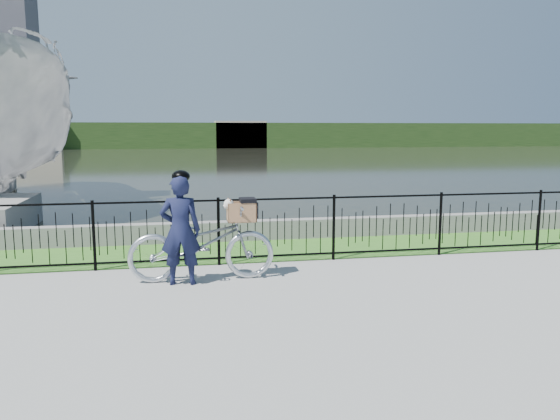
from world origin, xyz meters
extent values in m
plane|color=gray|center=(0.00, 0.00, 0.00)|extent=(120.00, 120.00, 0.00)
cube|color=#3A7123|center=(0.00, 2.60, 0.00)|extent=(60.00, 2.00, 0.01)
plane|color=black|center=(0.00, 33.00, 0.00)|extent=(120.00, 120.00, 0.00)
cube|color=slate|center=(0.00, 3.60, 0.20)|extent=(60.00, 0.30, 0.40)
cube|color=#274119|center=(0.00, 60.00, 1.50)|extent=(120.00, 6.00, 3.00)
cube|color=#A39683|center=(-18.00, 58.00, 2.00)|extent=(8.00, 4.00, 4.00)
cube|color=#A39683|center=(6.00, 58.50, 1.60)|extent=(6.00, 3.00, 3.20)
imported|color=silver|center=(-1.32, 0.72, 0.57)|extent=(2.18, 0.76, 1.15)
cube|color=black|center=(-0.71, 0.72, 0.89)|extent=(0.38, 0.18, 0.02)
cube|color=#966945|center=(-0.71, 0.72, 0.89)|extent=(0.43, 0.29, 0.01)
cube|color=#966945|center=(-0.71, 0.85, 1.03)|extent=(0.43, 0.01, 0.29)
cube|color=#966945|center=(-0.71, 0.58, 1.03)|extent=(0.43, 0.01, 0.29)
cube|color=#966945|center=(-0.51, 0.72, 1.03)|extent=(0.01, 0.29, 0.29)
cube|color=#966945|center=(-0.92, 0.72, 1.03)|extent=(0.01, 0.29, 0.29)
cube|color=black|center=(-0.62, 0.72, 1.21)|extent=(0.24, 0.30, 0.06)
cube|color=black|center=(-0.49, 0.72, 1.06)|extent=(0.02, 0.30, 0.23)
ellipsoid|color=silver|center=(-0.73, 0.72, 1.02)|extent=(0.31, 0.22, 0.20)
sphere|color=silver|center=(-0.91, 0.70, 1.16)|extent=(0.15, 0.15, 0.15)
sphere|color=silver|center=(-0.96, 0.68, 1.13)|extent=(0.07, 0.07, 0.07)
sphere|color=black|center=(-0.99, 0.67, 1.12)|extent=(0.02, 0.02, 0.02)
cone|color=#925D3D|center=(-0.91, 0.76, 1.22)|extent=(0.06, 0.08, 0.08)
cone|color=#925D3D|center=(-0.89, 0.66, 1.22)|extent=(0.06, 0.08, 0.08)
imported|color=#131734|center=(-1.63, 0.56, 0.81)|extent=(0.62, 0.44, 1.62)
ellipsoid|color=black|center=(-1.63, 0.56, 1.60)|extent=(0.26, 0.29, 0.18)
imported|color=#B2B2B2|center=(-6.83, 10.43, 2.29)|extent=(6.64, 12.47, 4.57)
camera|label=1|loc=(-1.67, -7.40, 2.27)|focal=35.00mm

